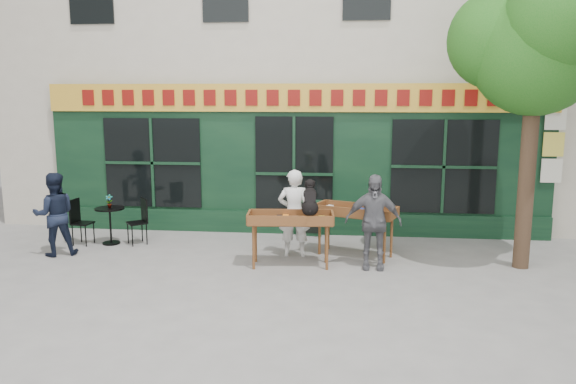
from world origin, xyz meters
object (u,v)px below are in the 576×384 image
Objects in this scene: woman at (294,213)px; book_cart_right at (356,214)px; book_cart_center at (291,222)px; dog at (310,197)px; man_left at (55,214)px; man_right at (373,222)px; bistro_table at (110,218)px.

woman reaches higher than book_cart_right.
dog is (0.35, -0.05, 0.47)m from book_cart_center.
man_left is (-4.57, 0.20, -0.02)m from book_cart_center.
dog reaches higher than book_cart_right.
man_right reaches higher than book_cart_right.
book_cart_right is at bearing 28.81° from book_cart_center.
bistro_table is at bearing 169.36° from man_right.
book_cart_center is 0.96× the size of man_left.
man_left is (-4.92, 0.25, -0.48)m from dog.
man_left is (-6.04, 0.18, -0.05)m from man_right.
woman is 1.60m from man_right.
dog is 0.37× the size of man_left.
dog reaches higher than bistro_table.
woman is at bearing 85.36° from book_cart_center.
bistro_table is at bearing -11.29° from woman.
woman is (0.00, 0.65, 0.02)m from book_cart_center.
bistro_table is 0.47× the size of man_left.
woman is 1.17m from book_cart_right.
book_cart_center is at bearing 167.23° from dog.
book_cart_right is 5.06m from bistro_table.
dog is 1.20m from man_right.
man_right reaches higher than book_cart_center.
man_right is 5.45m from bistro_table.
man_right is (1.47, -0.63, 0.01)m from woman.
woman is 1.04× the size of book_cart_right.
woman is at bearing 157.62° from man_right.
book_cart_center is 1.47m from man_right.
book_cart_right is (1.17, 0.12, -0.02)m from woman.
bistro_table is at bearing -156.31° from man_left.
man_left is at bearing -153.52° from book_cart_right.
book_cart_center is 4.57m from man_left.
dog is 0.79× the size of bistro_table.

